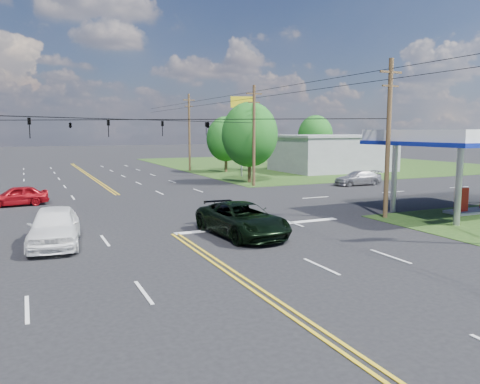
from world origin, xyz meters
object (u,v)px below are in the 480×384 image
tree_right_a (250,135)px  suv_black (232,218)px  pole_right_far (189,131)px  pickup_white (54,226)px  tree_far_r (315,135)px  pole_se (388,137)px  pickup_dkgreen (242,220)px  tree_right_b (226,139)px  retail_ne (332,154)px  pole_ne (254,134)px  gas_canopy (478,140)px

tree_right_a → suv_black: bearing=-118.2°
pole_right_far → pickup_white: 40.81m
tree_far_r → pole_se: bearing=-118.3°
pole_se → pickup_dkgreen: (-10.00, -0.78, -4.08)m
tree_right_b → pole_se: bearing=-96.1°
retail_ne → tree_right_b: tree_right_b is taller
pole_se → tree_far_r: (21.00, 39.00, -0.37)m
tree_right_b → pickup_dkgreen: tree_right_b is taller
pole_ne → suv_black: bearing=-119.7°
gas_canopy → retail_ne: bearing=70.7°
pole_right_far → pole_ne: bearing=-90.0°
pole_ne → pole_se: bearing=-90.0°
tree_right_b → tree_far_r: bearing=18.9°
pole_ne → tree_far_r: (21.00, 21.00, -0.37)m
retail_ne → tree_right_a: tree_right_a is taller
pickup_dkgreen → tree_right_a: bearing=58.2°
pole_right_far → tree_right_b: (3.50, -4.00, -0.95)m
pickup_dkgreen → suv_black: (0.00, 1.28, -0.15)m
pole_se → tree_right_b: size_ratio=1.34×
pole_se → pickup_dkgreen: pole_se is taller
tree_right_a → pickup_white: 28.38m
tree_right_a → pickup_white: bearing=-134.6°
gas_canopy → tree_right_a: size_ratio=1.49×
retail_ne → tree_right_b: 14.22m
tree_right_b → suv_black: size_ratio=1.49×
suv_black → tree_far_r: bearing=53.7°
gas_canopy → pole_se: 6.58m
pole_right_far → gas_canopy: bearing=-80.3°
tree_right_a → tree_far_r: tree_right_a is taller
retail_ne → tree_right_a: size_ratio=1.71×
retail_ne → pickup_white: 45.42m
tree_right_a → suv_black: size_ratio=1.72×
pole_ne → pickup_dkgreen: size_ratio=1.57×
retail_ne → pickup_white: size_ratio=2.61×
retail_ne → pole_se: size_ratio=1.47×
gas_canopy → suv_black: bearing=174.8°
pickup_white → pole_ne: bearing=49.3°
retail_ne → pickup_dkgreen: bearing=-132.2°
pole_se → tree_right_b: 33.19m
pickup_dkgreen → pole_se: bearing=-0.6°
tree_right_a → tree_far_r: bearing=42.0°
tree_right_b → retail_ne: bearing=-16.5°
pole_right_far → pickup_dkgreen: bearing=-104.8°
gas_canopy → pickup_white: (-25.24, 2.00, -3.80)m
pole_right_far → pickup_white: bearing=-117.5°
pole_right_far → pickup_white: (-18.74, -36.00, -4.26)m
tree_right_a → pickup_white: (-19.74, -20.00, -3.96)m
retail_ne → suv_black: 39.29m
pole_se → tree_right_a: bearing=87.3°
suv_black → pickup_white: bearing=179.2°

